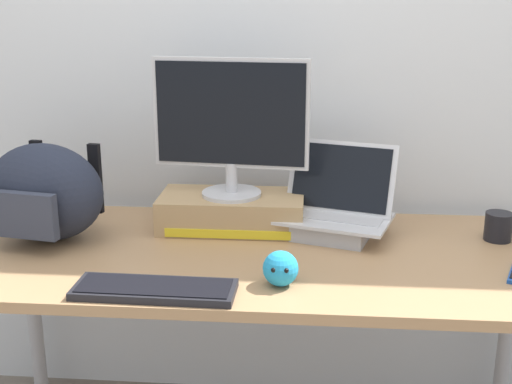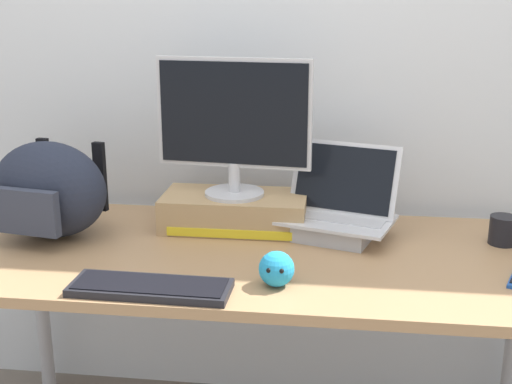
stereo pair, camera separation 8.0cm
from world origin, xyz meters
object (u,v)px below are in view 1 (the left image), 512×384
Objects in this scene: open_laptop at (335,217)px; messenger_backpack at (45,193)px; desktop_monitor at (231,124)px; external_keyboard at (155,289)px; coffee_mug at (499,226)px; toner_box_yellow at (232,211)px; plush_toy at (281,268)px.

open_laptop is 0.88m from messenger_backpack.
messenger_backpack is at bearing -159.13° from desktop_monitor.
external_keyboard is 1.06m from coffee_mug.
toner_box_yellow reaches higher than external_keyboard.
toner_box_yellow is 1.16× the size of open_laptop.
messenger_backpack is at bearing -155.73° from open_laptop.
coffee_mug reaches higher than external_keyboard.
plush_toy is at bearing -93.82° from open_laptop.
desktop_monitor is 5.25× the size of plush_toy.
external_keyboard is at bearing -117.58° from open_laptop.
external_keyboard is (-0.13, -0.50, -0.32)m from desktop_monitor.
desktop_monitor reaches higher than toner_box_yellow.
open_laptop is 0.97× the size of messenger_backpack.
coffee_mug is (0.82, -0.05, -0.29)m from desktop_monitor.
external_keyboard is at bearing -104.93° from toner_box_yellow.
plush_toy reaches higher than external_keyboard.
desktop_monitor is 0.55m from plush_toy.
plush_toy is at bearing -67.67° from toner_box_yellow.
messenger_backpack is at bearing 140.38° from external_keyboard.
toner_box_yellow is 4.93× the size of plush_toy.
open_laptop is 3.15× the size of coffee_mug.
plush_toy is (0.31, 0.08, 0.03)m from external_keyboard.
toner_box_yellow is 0.57m from messenger_backpack.
external_keyboard is at bearing -154.33° from coffee_mug.
coffee_mug is (1.36, 0.10, -0.10)m from messenger_backpack.
toner_box_yellow is 0.82m from coffee_mug.
open_laptop is at bearing 179.28° from coffee_mug.
plush_toy is at bearing 14.99° from external_keyboard.
toner_box_yellow is at bearing 25.41° from messenger_backpack.
desktop_monitor is at bearing -97.71° from toner_box_yellow.
toner_box_yellow is 0.33m from open_laptop.
coffee_mug is at bearing 30.74° from plush_toy.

